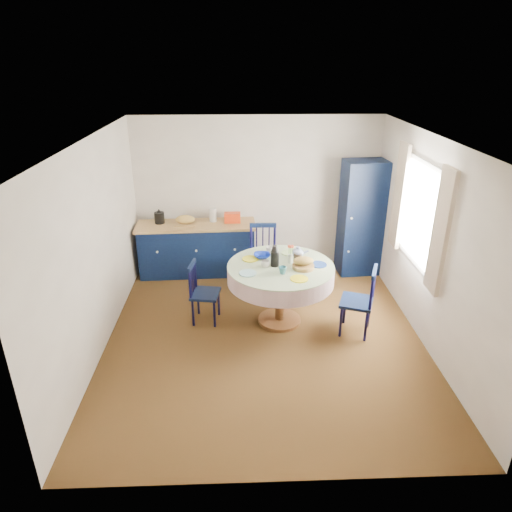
{
  "coord_description": "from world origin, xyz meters",
  "views": [
    {
      "loc": [
        -0.3,
        -5.02,
        3.36
      ],
      "look_at": [
        -0.1,
        0.2,
        1.03
      ],
      "focal_mm": 32.0,
      "sensor_mm": 36.0,
      "label": 1
    }
  ],
  "objects_px": {
    "chair_left": "(203,292)",
    "mug_c": "(298,256)",
    "pantry_cabinet": "(361,218)",
    "dining_table": "(281,274)",
    "mug_a": "(265,264)",
    "mug_d": "(270,250)",
    "cobalt_bowl": "(262,256)",
    "mug_b": "(283,270)",
    "kitchen_counter": "(197,248)",
    "chair_right": "(360,301)",
    "chair_far": "(263,257)"
  },
  "relations": [
    {
      "from": "chair_left",
      "to": "mug_c",
      "type": "height_order",
      "value": "mug_c"
    },
    {
      "from": "chair_left",
      "to": "pantry_cabinet",
      "type": "bearing_deg",
      "value": -50.66
    },
    {
      "from": "dining_table",
      "to": "chair_left",
      "type": "xyz_separation_m",
      "value": [
        -1.04,
        0.08,
        -0.29
      ]
    },
    {
      "from": "pantry_cabinet",
      "to": "mug_a",
      "type": "relative_size",
      "value": 16.81
    },
    {
      "from": "mug_d",
      "to": "cobalt_bowl",
      "type": "height_order",
      "value": "mug_d"
    },
    {
      "from": "mug_c",
      "to": "mug_b",
      "type": "bearing_deg",
      "value": -119.58
    },
    {
      "from": "mug_a",
      "to": "mug_c",
      "type": "height_order",
      "value": "same"
    },
    {
      "from": "kitchen_counter",
      "to": "chair_right",
      "type": "relative_size",
      "value": 2.07
    },
    {
      "from": "chair_far",
      "to": "chair_right",
      "type": "height_order",
      "value": "chair_far"
    },
    {
      "from": "chair_left",
      "to": "mug_c",
      "type": "distance_m",
      "value": 1.36
    },
    {
      "from": "chair_far",
      "to": "mug_d",
      "type": "distance_m",
      "value": 0.75
    },
    {
      "from": "cobalt_bowl",
      "to": "chair_left",
      "type": "bearing_deg",
      "value": -167.42
    },
    {
      "from": "kitchen_counter",
      "to": "chair_right",
      "type": "xyz_separation_m",
      "value": [
        2.23,
        -1.9,
        0.03
      ]
    },
    {
      "from": "dining_table",
      "to": "cobalt_bowl",
      "type": "xyz_separation_m",
      "value": [
        -0.24,
        0.26,
        0.15
      ]
    },
    {
      "from": "chair_right",
      "to": "mug_d",
      "type": "relative_size",
      "value": 8.36
    },
    {
      "from": "pantry_cabinet",
      "to": "chair_left",
      "type": "xyz_separation_m",
      "value": [
        -2.47,
        -1.47,
        -0.5
      ]
    },
    {
      "from": "chair_left",
      "to": "mug_a",
      "type": "relative_size",
      "value": 7.67
    },
    {
      "from": "kitchen_counter",
      "to": "pantry_cabinet",
      "type": "distance_m",
      "value": 2.71
    },
    {
      "from": "mug_d",
      "to": "chair_far",
      "type": "bearing_deg",
      "value": 95.08
    },
    {
      "from": "dining_table",
      "to": "mug_d",
      "type": "height_order",
      "value": "dining_table"
    },
    {
      "from": "mug_b",
      "to": "cobalt_bowl",
      "type": "distance_m",
      "value": 0.55
    },
    {
      "from": "kitchen_counter",
      "to": "chair_right",
      "type": "height_order",
      "value": "kitchen_counter"
    },
    {
      "from": "pantry_cabinet",
      "to": "mug_a",
      "type": "height_order",
      "value": "pantry_cabinet"
    },
    {
      "from": "kitchen_counter",
      "to": "mug_a",
      "type": "relative_size",
      "value": 17.37
    },
    {
      "from": "chair_left",
      "to": "cobalt_bowl",
      "type": "xyz_separation_m",
      "value": [
        0.81,
        0.18,
        0.44
      ]
    },
    {
      "from": "pantry_cabinet",
      "to": "chair_right",
      "type": "xyz_separation_m",
      "value": [
        -0.44,
        -1.85,
        -0.46
      ]
    },
    {
      "from": "chair_far",
      "to": "mug_b",
      "type": "distance_m",
      "value": 1.34
    },
    {
      "from": "kitchen_counter",
      "to": "chair_right",
      "type": "distance_m",
      "value": 2.92
    },
    {
      "from": "dining_table",
      "to": "mug_c",
      "type": "bearing_deg",
      "value": 37.85
    },
    {
      "from": "kitchen_counter",
      "to": "chair_left",
      "type": "height_order",
      "value": "kitchen_counter"
    },
    {
      "from": "chair_right",
      "to": "cobalt_bowl",
      "type": "bearing_deg",
      "value": -93.69
    },
    {
      "from": "mug_b",
      "to": "mug_a",
      "type": "bearing_deg",
      "value": 135.81
    },
    {
      "from": "chair_left",
      "to": "mug_d",
      "type": "distance_m",
      "value": 1.07
    },
    {
      "from": "kitchen_counter",
      "to": "dining_table",
      "type": "relative_size",
      "value": 1.38
    },
    {
      "from": "pantry_cabinet",
      "to": "dining_table",
      "type": "relative_size",
      "value": 1.34
    },
    {
      "from": "kitchen_counter",
      "to": "dining_table",
      "type": "height_order",
      "value": "dining_table"
    },
    {
      "from": "kitchen_counter",
      "to": "pantry_cabinet",
      "type": "relative_size",
      "value": 1.03
    },
    {
      "from": "kitchen_counter",
      "to": "mug_c",
      "type": "xyz_separation_m",
      "value": [
        1.47,
        -1.42,
        0.45
      ]
    },
    {
      "from": "pantry_cabinet",
      "to": "chair_far",
      "type": "xyz_separation_m",
      "value": [
        -1.61,
        -0.52,
        -0.42
      ]
    },
    {
      "from": "mug_c",
      "to": "cobalt_bowl",
      "type": "relative_size",
      "value": 0.5
    },
    {
      "from": "kitchen_counter",
      "to": "pantry_cabinet",
      "type": "xyz_separation_m",
      "value": [
        2.66,
        -0.05,
        0.49
      ]
    },
    {
      "from": "dining_table",
      "to": "mug_a",
      "type": "bearing_deg",
      "value": -168.4
    },
    {
      "from": "chair_left",
      "to": "cobalt_bowl",
      "type": "height_order",
      "value": "cobalt_bowl"
    },
    {
      "from": "mug_c",
      "to": "cobalt_bowl",
      "type": "xyz_separation_m",
      "value": [
        -0.47,
        0.08,
        -0.02
      ]
    },
    {
      "from": "mug_c",
      "to": "mug_d",
      "type": "height_order",
      "value": "mug_d"
    },
    {
      "from": "chair_right",
      "to": "kitchen_counter",
      "type": "bearing_deg",
      "value": -109.72
    },
    {
      "from": "kitchen_counter",
      "to": "chair_far",
      "type": "bearing_deg",
      "value": -30.89
    },
    {
      "from": "chair_left",
      "to": "mug_d",
      "type": "relative_size",
      "value": 7.64
    },
    {
      "from": "chair_right",
      "to": "mug_d",
      "type": "xyz_separation_m",
      "value": [
        -1.11,
        0.68,
        0.42
      ]
    },
    {
      "from": "mug_b",
      "to": "pantry_cabinet",
      "type": "bearing_deg",
      "value": 51.35
    }
  ]
}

